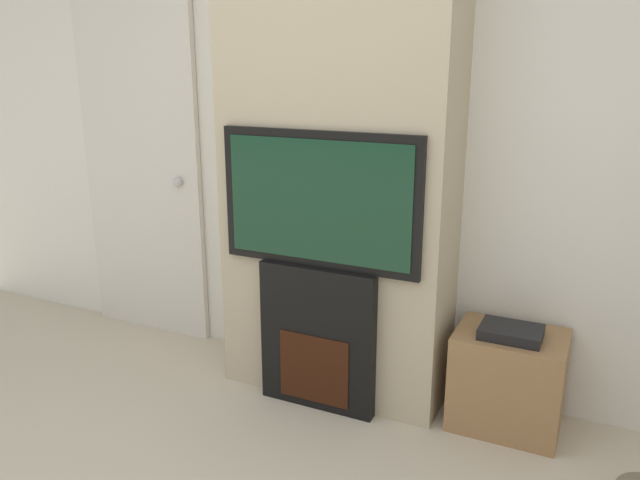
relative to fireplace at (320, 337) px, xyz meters
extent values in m
cube|color=silver|center=(0.00, 0.45, 0.98)|extent=(6.00, 0.06, 2.70)
cube|color=#BCAD8E|center=(0.00, 0.21, 0.98)|extent=(1.16, 0.42, 2.70)
cube|color=black|center=(0.00, 0.00, 0.00)|extent=(0.61, 0.14, 0.75)
cube|color=#33160A|center=(0.00, -0.07, -0.15)|extent=(0.38, 0.01, 0.36)
cube|color=black|center=(0.00, 0.00, 0.70)|extent=(1.01, 0.06, 0.66)
cube|color=#143823|center=(0.00, -0.03, 0.70)|extent=(0.93, 0.01, 0.58)
cube|color=#997047|center=(0.90, 0.21, -0.13)|extent=(0.51, 0.38, 0.48)
cube|color=black|center=(0.90, 0.17, 0.13)|extent=(0.28, 0.21, 0.05)
cube|color=silver|center=(-1.42, 0.39, 0.68)|extent=(0.87, 0.04, 2.10)
sphere|color=silver|center=(-1.11, 0.35, 0.64)|extent=(0.06, 0.06, 0.06)
camera|label=1|loc=(1.25, -2.60, 1.33)|focal=35.00mm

